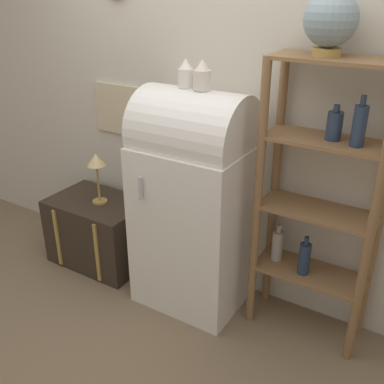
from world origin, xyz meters
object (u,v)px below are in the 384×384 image
object	(u,v)px
suitcase_trunk	(100,231)
globe	(331,20)
refrigerator	(194,199)
vase_left	(186,74)
vase_center	(202,76)
desk_lamp	(96,165)

from	to	relation	value
suitcase_trunk	globe	world-z (taller)	globe
refrigerator	globe	world-z (taller)	globe
refrigerator	vase_left	xyz separation A→B (m)	(-0.06, 0.01, 0.78)
suitcase_trunk	vase_left	distance (m)	1.50
suitcase_trunk	globe	distance (m)	2.22
vase_left	globe	bearing A→B (deg)	6.75
suitcase_trunk	refrigerator	bearing A→B (deg)	0.19
refrigerator	suitcase_trunk	size ratio (longest dim) A/B	2.01
refrigerator	suitcase_trunk	world-z (taller)	refrigerator
suitcase_trunk	vase_left	size ratio (longest dim) A/B	4.39
refrigerator	vase_center	distance (m)	0.78
refrigerator	globe	xyz separation A→B (m)	(0.70, 0.10, 1.09)
globe	vase_left	size ratio (longest dim) A/B	1.84
globe	vase_center	distance (m)	0.73
suitcase_trunk	vase_left	xyz separation A→B (m)	(0.79, 0.01, 1.27)
suitcase_trunk	globe	bearing A→B (deg)	3.85
suitcase_trunk	vase_center	world-z (taller)	vase_center
refrigerator	globe	bearing A→B (deg)	8.26
refrigerator	vase_center	xyz separation A→B (m)	(0.05, 0.00, 0.78)
vase_center	desk_lamp	world-z (taller)	vase_center
globe	desk_lamp	distance (m)	1.83
desk_lamp	suitcase_trunk	bearing A→B (deg)	173.36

